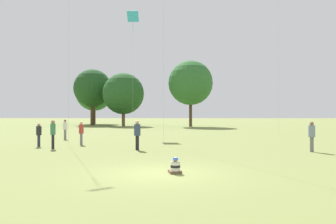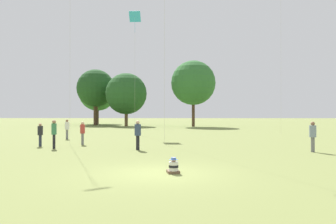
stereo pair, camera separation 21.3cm
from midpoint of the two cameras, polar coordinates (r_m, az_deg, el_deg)
The scene contains 13 objects.
ground_plane at distance 12.29m, azimuth -1.22°, elevation -10.61°, with size 300.00×300.00×0.00m, color olive.
seated_toddler at distance 12.23m, azimuth 1.46°, elevation -9.54°, with size 0.53×0.61×0.60m.
person_standing_0 at distance 23.59m, azimuth -21.12°, elevation -3.37°, with size 0.48×0.48×1.57m.
person_standing_1 at distance 20.58m, azimuth 24.17°, elevation -3.52°, with size 0.54×0.54×1.75m.
person_standing_2 at distance 19.92m, azimuth -4.98°, elevation -3.59°, with size 0.41×0.41×1.78m.
person_standing_3 at distance 21.79m, azimuth -18.97°, elevation -3.17°, with size 0.41×0.41×1.81m.
person_standing_4 at distance 29.52m, azimuth -16.98°, elevation -2.59°, with size 0.45×0.45×1.71m.
person_standing_5 at distance 23.96m, azimuth -14.42°, elevation -3.21°, with size 0.43×0.43×1.64m.
kite_1 at distance 36.32m, azimuth -5.62°, elevation 15.73°, with size 1.21×0.76×13.04m.
distant_tree_0 at distance 63.93m, azimuth -12.39°, elevation 4.05°, with size 7.13×7.13×10.65m.
distant_tree_1 at distance 71.40m, azimuth -12.08°, elevation 3.38°, with size 7.92×7.92×10.75m.
distant_tree_2 at distance 58.68m, azimuth -7.18°, elevation 3.17°, with size 7.32×7.32×9.42m.
distant_tree_3 at distance 55.90m, azimuth 4.54°, elevation 5.07°, with size 7.55×7.55×11.23m.
Camera 2 is at (0.79, -12.07, 2.20)m, focal length 35.00 mm.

